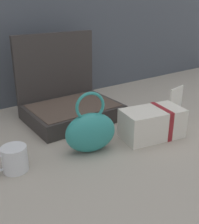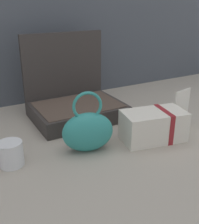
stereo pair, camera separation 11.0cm
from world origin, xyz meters
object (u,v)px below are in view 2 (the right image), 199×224
cream_toiletry_bag (154,126)px  coffee_mug (10,154)px  info_card_left (181,108)px  open_suitcase (74,99)px  teal_pouch_handbag (88,131)px

cream_toiletry_bag → coffee_mug: size_ratio=2.27×
coffee_mug → info_card_left: (0.75, -0.04, 0.04)m
cream_toiletry_bag → info_card_left: bearing=14.6°
open_suitcase → teal_pouch_handbag: bearing=-105.7°
open_suitcase → info_card_left: (0.38, -0.33, -0.00)m
cream_toiletry_bag → coffee_mug: bearing=171.1°
coffee_mug → teal_pouch_handbag: bearing=-7.9°
open_suitcase → teal_pouch_handbag: (-0.10, -0.34, -0.00)m
teal_pouch_handbag → coffee_mug: bearing=172.1°
cream_toiletry_bag → info_card_left: (0.20, 0.05, 0.02)m
cream_toiletry_bag → coffee_mug: cream_toiletry_bag is taller
teal_pouch_handbag → coffee_mug: teal_pouch_handbag is taller
teal_pouch_handbag → coffee_mug: (-0.28, 0.04, -0.04)m
open_suitcase → cream_toiletry_bag: open_suitcase is taller
info_card_left → open_suitcase: bearing=126.9°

